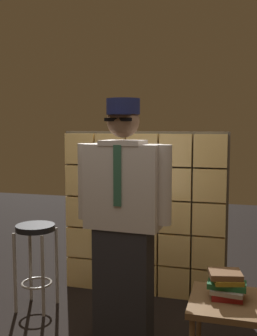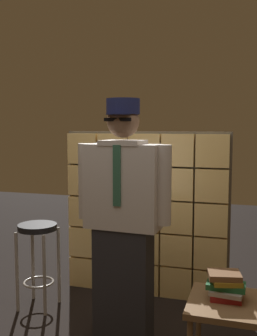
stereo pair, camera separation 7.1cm
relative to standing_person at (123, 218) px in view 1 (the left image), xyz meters
The scene contains 5 objects.
glass_block_wall 0.90m from the standing_person, 94.31° to the left, with size 1.58×0.10×1.58m.
standing_person is the anchor object (origin of this frame).
bar_stool 1.02m from the standing_person, 160.24° to the left, with size 0.34×0.34×0.75m.
side_table 0.95m from the standing_person, 14.57° to the right, with size 0.52×0.52×0.49m.
book_stack 0.85m from the standing_person, 12.74° to the right, with size 0.25×0.22×0.17m.
Camera 1 is at (0.87, -2.42, 1.61)m, focal length 42.85 mm.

